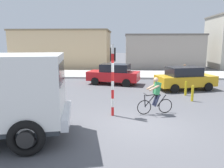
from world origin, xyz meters
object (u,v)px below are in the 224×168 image
object	(u,v)px
traffic_light_pole	(113,70)
bollard_far	(186,88)
bollard_near	(192,93)
cyclist	(156,96)
car_red_near	(114,74)
pedestrian_near_kerb	(184,74)
car_white_mid	(185,78)

from	to	relation	value
traffic_light_pole	bollard_far	xyz separation A→B (m)	(4.35, 4.05, -1.62)
traffic_light_pole	bollard_near	distance (m)	5.35
cyclist	car_red_near	bearing A→B (deg)	107.28
car_red_near	pedestrian_near_kerb	distance (m)	5.46
traffic_light_pole	car_red_near	distance (m)	7.72
pedestrian_near_kerb	car_white_mid	bearing A→B (deg)	-103.09
car_red_near	car_white_mid	xyz separation A→B (m)	(5.06, -1.81, 0.00)
cyclist	car_white_mid	xyz separation A→B (m)	(2.78, 5.51, -0.05)
cyclist	bollard_near	distance (m)	3.38
cyclist	bollard_near	bearing A→B (deg)	44.62
car_red_near	pedestrian_near_kerb	size ratio (longest dim) A/B	2.64
traffic_light_pole	car_red_near	size ratio (longest dim) A/B	0.75
car_red_near	car_white_mid	distance (m)	5.37
car_white_mid	bollard_far	distance (m)	1.83
car_red_near	bollard_near	bearing A→B (deg)	-46.75
pedestrian_near_kerb	car_red_near	bearing A→B (deg)	179.41
pedestrian_near_kerb	bollard_near	world-z (taller)	pedestrian_near_kerb
cyclist	pedestrian_near_kerb	world-z (taller)	cyclist
car_red_near	pedestrian_near_kerb	world-z (taller)	pedestrian_near_kerb
pedestrian_near_kerb	bollard_far	xyz separation A→B (m)	(-0.79, -3.51, -0.40)
cyclist	pedestrian_near_kerb	xyz separation A→B (m)	(3.19, 7.27, -0.02)
cyclist	bollard_far	distance (m)	4.47
cyclist	car_red_near	world-z (taller)	cyclist
cyclist	bollard_near	size ratio (longest dim) A/B	1.91
car_red_near	traffic_light_pole	bearing A→B (deg)	-87.62
car_white_mid	bollard_near	distance (m)	3.20
traffic_light_pole	car_red_near	bearing A→B (deg)	92.38
traffic_light_pole	car_white_mid	world-z (taller)	traffic_light_pole
car_red_near	pedestrian_near_kerb	xyz separation A→B (m)	(5.46, -0.06, 0.03)
car_red_near	car_white_mid	bearing A→B (deg)	-19.69
car_red_near	car_white_mid	world-z (taller)	same
traffic_light_pole	bollard_near	size ratio (longest dim) A/B	3.56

